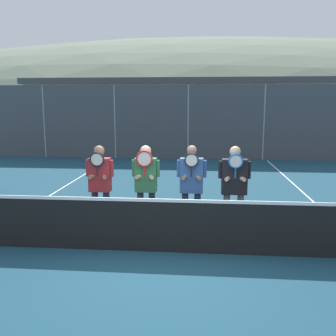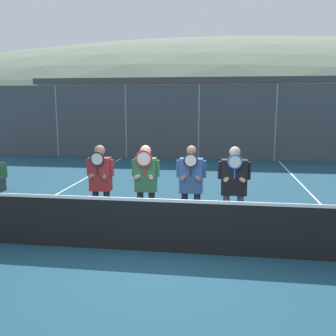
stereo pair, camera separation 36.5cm
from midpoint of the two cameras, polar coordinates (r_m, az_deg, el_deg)
ground_plane at (r=6.84m, az=0.41°, el=-12.66°), size 120.00×120.00×0.00m
hill_distant at (r=57.77m, az=7.23°, el=7.27°), size 113.62×63.12×22.09m
clubhouse_building at (r=25.44m, az=6.48°, el=8.65°), size 21.77×5.50×4.12m
fence_back at (r=17.51m, az=5.31°, el=6.94°), size 20.85×0.06×3.44m
tennis_net at (r=6.67m, az=0.42°, el=-8.66°), size 9.86×0.09×1.08m
court_line_left_sideline at (r=10.62m, az=-17.38°, el=-4.83°), size 0.05×16.00×0.01m
court_line_right_sideline at (r=10.03m, az=24.22°, el=-6.12°), size 0.05×16.00×0.01m
player_leftmost at (r=7.69m, az=-8.91°, el=-1.96°), size 0.57×0.34×1.79m
player_center_left at (r=7.52m, az=-2.03°, el=-2.03°), size 0.56×0.34×1.80m
player_center_right at (r=7.41m, az=4.94°, el=-2.35°), size 0.59×0.34×1.81m
player_rightmost at (r=7.36m, az=11.41°, el=-2.44°), size 0.63×0.34×1.81m
car_far_left at (r=20.77m, az=-12.81°, el=4.92°), size 4.76×2.01×1.75m
car_left_of_center at (r=20.05m, az=0.99°, el=4.98°), size 4.24×1.97×1.75m
car_center at (r=19.90m, az=15.23°, el=4.57°), size 4.80×2.09×1.72m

